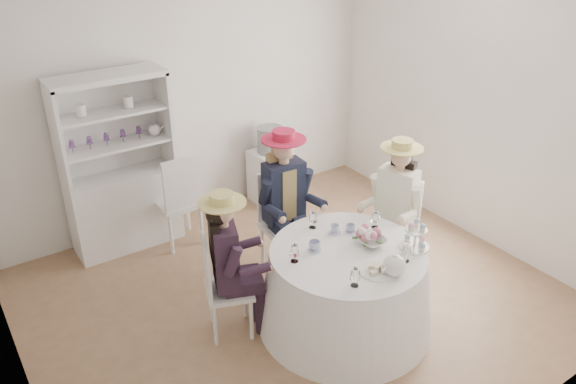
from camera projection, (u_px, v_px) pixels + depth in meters
ground at (294, 297)px, 5.16m from camera, size 4.50×4.50×0.00m
wall_back at (188, 100)px, 6.01m from camera, size 4.50×0.00×4.50m
wall_front at (504, 289)px, 3.07m from camera, size 4.50×0.00×4.50m
wall_right at (477, 112)px, 5.67m from camera, size 0.00×4.50×4.50m
tea_table at (346, 288)px, 4.69m from camera, size 1.48×1.48×0.73m
hutch at (122, 188)px, 5.70m from camera, size 1.16×0.60×1.83m
side_table at (270, 176)px, 6.70m from camera, size 0.44×0.44×0.64m
hatbox at (270, 140)px, 6.49m from camera, size 0.38×0.38×0.30m
guest_left at (228, 257)px, 4.43m from camera, size 0.54×0.49×1.31m
guest_mid at (285, 195)px, 5.21m from camera, size 0.53×0.55×1.44m
guest_right at (396, 200)px, 5.22m from camera, size 0.56×0.51×1.36m
spare_chair at (180, 198)px, 5.71m from camera, size 0.43×0.43×1.03m
teacup_a at (315, 246)px, 4.51m from camera, size 0.12×0.12×0.08m
teacup_b at (335, 230)px, 4.75m from camera, size 0.10×0.10×0.07m
teacup_c at (350, 229)px, 4.77m from camera, size 0.10×0.10×0.06m
flower_bowl at (373, 242)px, 4.58m from camera, size 0.22×0.22×0.05m
flower_arrangement at (368, 234)px, 4.59m from camera, size 0.18×0.18×0.07m
table_teapot at (394, 265)px, 4.21m from camera, size 0.24×0.17×0.18m
sandwich_plate at (377, 270)px, 4.26m from camera, size 0.26×0.26×0.06m
cupcake_stand at (415, 238)px, 4.53m from camera, size 0.25×0.25×0.23m
stemware_set at (349, 243)px, 4.48m from camera, size 0.95×0.92×0.15m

